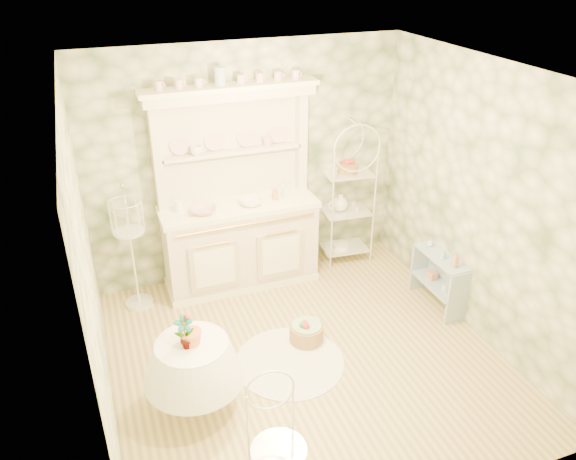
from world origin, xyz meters
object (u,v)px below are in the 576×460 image
object	(u,v)px
bakers_rack	(347,196)
cafe_chair	(279,458)
kitchen_dresser	(238,193)
side_shelf	(438,282)
floor_basket	(306,332)
birdcage_stand	(132,249)
round_table	(195,378)

from	to	relation	value
bakers_rack	cafe_chair	world-z (taller)	bakers_rack
kitchen_dresser	side_shelf	size ratio (longest dim) A/B	3.44
cafe_chair	floor_basket	size ratio (longest dim) A/B	2.30
cafe_chair	side_shelf	bearing A→B (deg)	40.63
bakers_rack	birdcage_stand	xyz separation A→B (m)	(-2.57, -0.14, -0.15)
bakers_rack	floor_basket	size ratio (longest dim) A/B	5.24
round_table	birdcage_stand	bearing A→B (deg)	98.72
birdcage_stand	round_table	bearing A→B (deg)	-81.28
cafe_chair	floor_basket	distance (m)	1.80
birdcage_stand	floor_basket	size ratio (longest dim) A/B	4.35
side_shelf	cafe_chair	distance (m)	2.94
cafe_chair	birdcage_stand	world-z (taller)	birdcage_stand
round_table	birdcage_stand	world-z (taller)	birdcage_stand
kitchen_dresser	round_table	size ratio (longest dim) A/B	3.26
side_shelf	birdcage_stand	bearing A→B (deg)	161.38
side_shelf	cafe_chair	size ratio (longest dim) A/B	0.89
cafe_chair	bakers_rack	bearing A→B (deg)	63.37
bakers_rack	round_table	world-z (taller)	bakers_rack
round_table	floor_basket	size ratio (longest dim) A/B	2.16
bakers_rack	cafe_chair	distance (m)	3.54
cafe_chair	floor_basket	xyz separation A→B (m)	(0.85, 1.56, -0.27)
bakers_rack	round_table	distance (m)	3.03
kitchen_dresser	bakers_rack	xyz separation A→B (m)	(1.37, 0.09, -0.29)
kitchen_dresser	round_table	bearing A→B (deg)	-117.11
side_shelf	floor_basket	size ratio (longest dim) A/B	2.05
bakers_rack	floor_basket	world-z (taller)	bakers_rack
kitchen_dresser	floor_basket	distance (m)	1.68
birdcage_stand	side_shelf	bearing A→B (deg)	-20.45
bakers_rack	side_shelf	bearing A→B (deg)	-62.98
bakers_rack	birdcage_stand	distance (m)	2.58
side_shelf	birdcage_stand	size ratio (longest dim) A/B	0.47
kitchen_dresser	side_shelf	distance (m)	2.39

